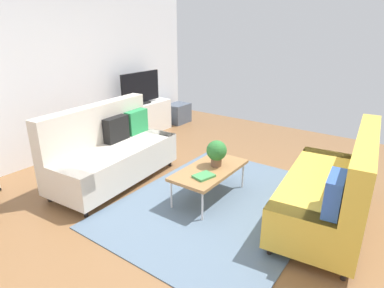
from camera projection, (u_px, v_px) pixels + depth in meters
ground_plane at (192, 200)px, 4.21m from camera, size 7.68×7.68×0.00m
wall_far at (53, 71)px, 5.24m from camera, size 6.40×0.12×2.90m
area_rug at (220, 203)px, 4.12m from camera, size 2.90×2.20×0.01m
couch_beige at (111, 152)px, 4.60m from camera, size 1.96×0.99×1.10m
couch_green at (332, 189)px, 3.57m from camera, size 1.98×1.03×1.10m
coffee_table at (210, 170)px, 4.14m from camera, size 1.10×0.56×0.42m
tv_console at (142, 119)px, 6.68m from camera, size 1.40×0.44×0.64m
tv at (141, 89)px, 6.45m from camera, size 1.00×0.20×0.64m
storage_trunk at (178, 113)px, 7.50m from camera, size 0.52×0.40×0.44m
potted_plant at (217, 152)px, 4.14m from camera, size 0.26×0.26×0.35m
table_book_0 at (204, 176)px, 3.89m from camera, size 0.28×0.24×0.03m
vase_0 at (117, 105)px, 6.13m from camera, size 0.08×0.08×0.17m
bottle_0 at (126, 103)px, 6.18m from camera, size 0.04×0.04×0.20m
bottle_1 at (130, 103)px, 6.25m from camera, size 0.05×0.05×0.18m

